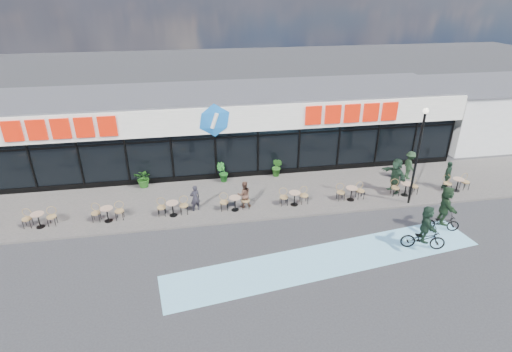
# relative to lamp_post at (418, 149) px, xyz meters

# --- Properties ---
(ground) EXTENTS (120.00, 120.00, 0.00)m
(ground) POSITION_rel_lamp_post_xyz_m (-9.80, -2.30, -3.17)
(ground) COLOR #28282B
(ground) RESTS_ON ground
(sidewalk) EXTENTS (44.00, 5.00, 0.10)m
(sidewalk) POSITION_rel_lamp_post_xyz_m (-9.80, 2.20, -3.12)
(sidewalk) COLOR #58524E
(sidewalk) RESTS_ON ground
(bike_lane) EXTENTS (14.17, 4.13, 0.01)m
(bike_lane) POSITION_rel_lamp_post_xyz_m (-5.80, -3.80, -3.17)
(bike_lane) COLOR #74BBDC
(bike_lane) RESTS_ON ground
(building) EXTENTS (30.60, 6.57, 4.75)m
(building) POSITION_rel_lamp_post_xyz_m (-9.80, 7.63, -0.83)
(building) COLOR black
(building) RESTS_ON ground
(neighbour_building) EXTENTS (9.20, 7.20, 4.11)m
(neighbour_building) POSITION_rel_lamp_post_xyz_m (10.70, 8.70, -1.11)
(neighbour_building) COLOR silver
(neighbour_building) RESTS_ON ground
(lamp_post) EXTENTS (0.28, 0.28, 5.17)m
(lamp_post) POSITION_rel_lamp_post_xyz_m (0.00, 0.00, 0.00)
(lamp_post) COLOR black
(lamp_post) RESTS_ON sidewalk
(bistro_set_1) EXTENTS (1.54, 0.62, 0.90)m
(bistro_set_1) POSITION_rel_lamp_post_xyz_m (-18.56, 0.91, -2.62)
(bistro_set_1) COLOR #A18167
(bistro_set_1) RESTS_ON sidewalk
(bistro_set_2) EXTENTS (1.54, 0.62, 0.90)m
(bistro_set_2) POSITION_rel_lamp_post_xyz_m (-15.43, 0.91, -2.62)
(bistro_set_2) COLOR #A18167
(bistro_set_2) RESTS_ON sidewalk
(bistro_set_3) EXTENTS (1.54, 0.62, 0.90)m
(bistro_set_3) POSITION_rel_lamp_post_xyz_m (-12.30, 0.91, -2.62)
(bistro_set_3) COLOR #A18167
(bistro_set_3) RESTS_ON sidewalk
(bistro_set_4) EXTENTS (1.54, 0.62, 0.90)m
(bistro_set_4) POSITION_rel_lamp_post_xyz_m (-9.17, 0.91, -2.62)
(bistro_set_4) COLOR #A18167
(bistro_set_4) RESTS_ON sidewalk
(bistro_set_5) EXTENTS (1.54, 0.62, 0.90)m
(bistro_set_5) POSITION_rel_lamp_post_xyz_m (-6.04, 0.91, -2.62)
(bistro_set_5) COLOR #A18167
(bistro_set_5) RESTS_ON sidewalk
(bistro_set_6) EXTENTS (1.54, 0.62, 0.90)m
(bistro_set_6) POSITION_rel_lamp_post_xyz_m (-2.91, 0.91, -2.62)
(bistro_set_6) COLOR #A18167
(bistro_set_6) RESTS_ON sidewalk
(bistro_set_7) EXTENTS (1.54, 0.62, 0.90)m
(bistro_set_7) POSITION_rel_lamp_post_xyz_m (0.22, 0.91, -2.62)
(bistro_set_7) COLOR #A18167
(bistro_set_7) RESTS_ON sidewalk
(bistro_set_8) EXTENTS (1.54, 0.62, 0.90)m
(bistro_set_8) POSITION_rel_lamp_post_xyz_m (3.35, 0.91, -2.62)
(bistro_set_8) COLOR #A18167
(bistro_set_8) RESTS_ON sidewalk
(potted_plant_left) EXTENTS (1.23, 1.16, 1.09)m
(potted_plant_left) POSITION_rel_lamp_post_xyz_m (-13.95, 4.28, -2.52)
(potted_plant_left) COLOR #215618
(potted_plant_left) RESTS_ON sidewalk
(potted_plant_mid) EXTENTS (0.72, 0.62, 1.16)m
(potted_plant_mid) POSITION_rel_lamp_post_xyz_m (-9.49, 4.22, -2.49)
(potted_plant_mid) COLOR #175318
(potted_plant_mid) RESTS_ON sidewalk
(potted_plant_right) EXTENTS (0.82, 0.85, 1.20)m
(potted_plant_right) POSITION_rel_lamp_post_xyz_m (-6.20, 4.35, -2.47)
(potted_plant_right) COLOR #225718
(potted_plant_right) RESTS_ON sidewalk
(patron_left) EXTENTS (0.60, 0.50, 1.41)m
(patron_left) POSITION_rel_lamp_post_xyz_m (-11.17, 1.15, -2.37)
(patron_left) COLOR #23212A
(patron_left) RESTS_ON sidewalk
(patron_right) EXTENTS (0.74, 0.59, 1.46)m
(patron_right) POSITION_rel_lamp_post_xyz_m (-8.66, 1.07, -2.34)
(patron_right) COLOR brown
(patron_right) RESTS_ON sidewalk
(pedestrian_a) EXTENTS (0.97, 1.92, 1.98)m
(pedestrian_a) POSITION_rel_lamp_post_xyz_m (-0.19, 1.36, -2.08)
(pedestrian_a) COLOR #1B3021
(pedestrian_a) RESTS_ON sidewalk
(pedestrian_b) EXTENTS (0.68, 1.13, 1.70)m
(pedestrian_b) POSITION_rel_lamp_post_xyz_m (1.46, 2.76, -2.22)
(pedestrian_b) COLOR #1A2F1C
(pedestrian_b) RESTS_ON sidewalk
(pedestrian_c) EXTENTS (0.96, 0.95, 1.62)m
(pedestrian_c) POSITION_rel_lamp_post_xyz_m (2.95, 1.26, -2.26)
(pedestrian_c) COLOR #1A2F20
(pedestrian_c) RESTS_ON sidewalk
(cyclist_a) EXTENTS (2.01, 1.62, 2.12)m
(cyclist_a) POSITION_rel_lamp_post_xyz_m (-1.40, -3.70, -2.28)
(cyclist_a) COLOR black
(cyclist_a) RESTS_ON ground
(cyclist_b) EXTENTS (1.72, 1.80, 2.30)m
(cyclist_b) POSITION_rel_lamp_post_xyz_m (0.25, -2.52, -2.09)
(cyclist_b) COLOR black
(cyclist_b) RESTS_ON ground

